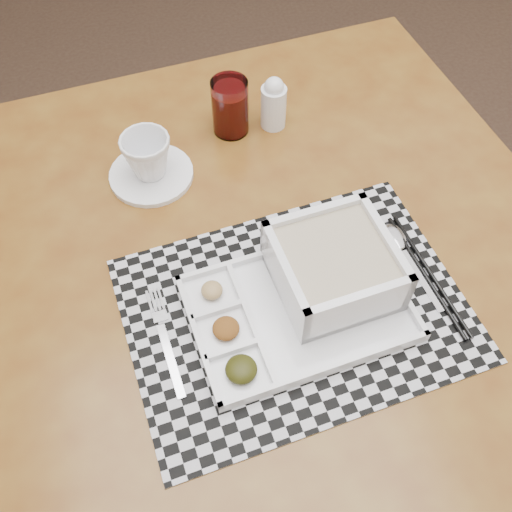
# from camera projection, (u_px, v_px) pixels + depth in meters

# --- Properties ---
(floor) EXTENTS (5.00, 5.00, 0.00)m
(floor) POSITION_uv_depth(u_px,v_px,m) (364.00, 159.00, 2.11)
(floor) COLOR black
(floor) RESTS_ON ground
(dining_table) EXTENTS (1.13, 1.13, 0.77)m
(dining_table) POSITION_uv_depth(u_px,v_px,m) (262.00, 274.00, 1.00)
(dining_table) COLOR #572B0F
(dining_table) RESTS_ON ground
(placemat) EXTENTS (0.54, 0.42, 0.00)m
(placemat) POSITION_uv_depth(u_px,v_px,m) (296.00, 309.00, 0.86)
(placemat) COLOR #B6B5BD
(placemat) RESTS_ON dining_table
(serving_tray) EXTENTS (0.34, 0.26, 0.09)m
(serving_tray) POSITION_uv_depth(u_px,v_px,m) (322.00, 280.00, 0.85)
(serving_tray) COLOR white
(serving_tray) RESTS_ON placemat
(fork) EXTENTS (0.04, 0.19, 0.00)m
(fork) POSITION_uv_depth(u_px,v_px,m) (167.00, 338.00, 0.83)
(fork) COLOR silver
(fork) RESTS_ON placemat
(spoon) EXTENTS (0.04, 0.18, 0.01)m
(spoon) POSITION_uv_depth(u_px,v_px,m) (399.00, 243.00, 0.93)
(spoon) COLOR silver
(spoon) RESTS_ON placemat
(chopsticks) EXTENTS (0.04, 0.24, 0.01)m
(chopsticks) POSITION_uv_depth(u_px,v_px,m) (428.00, 274.00, 0.89)
(chopsticks) COLOR black
(chopsticks) RESTS_ON placemat
(saucer) EXTENTS (0.15, 0.15, 0.01)m
(saucer) POSITION_uv_depth(u_px,v_px,m) (151.00, 174.00, 1.02)
(saucer) COLOR white
(saucer) RESTS_ON dining_table
(cup) EXTENTS (0.11, 0.11, 0.08)m
(cup) POSITION_uv_depth(u_px,v_px,m) (148.00, 156.00, 0.98)
(cup) COLOR white
(cup) RESTS_ON saucer
(juice_glass) EXTENTS (0.07, 0.07, 0.11)m
(juice_glass) POSITION_uv_depth(u_px,v_px,m) (230.00, 109.00, 1.05)
(juice_glass) COLOR white
(juice_glass) RESTS_ON dining_table
(creamer_bottle) EXTENTS (0.05, 0.05, 0.11)m
(creamer_bottle) POSITION_uv_depth(u_px,v_px,m) (274.00, 103.00, 1.06)
(creamer_bottle) COLOR white
(creamer_bottle) RESTS_ON dining_table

